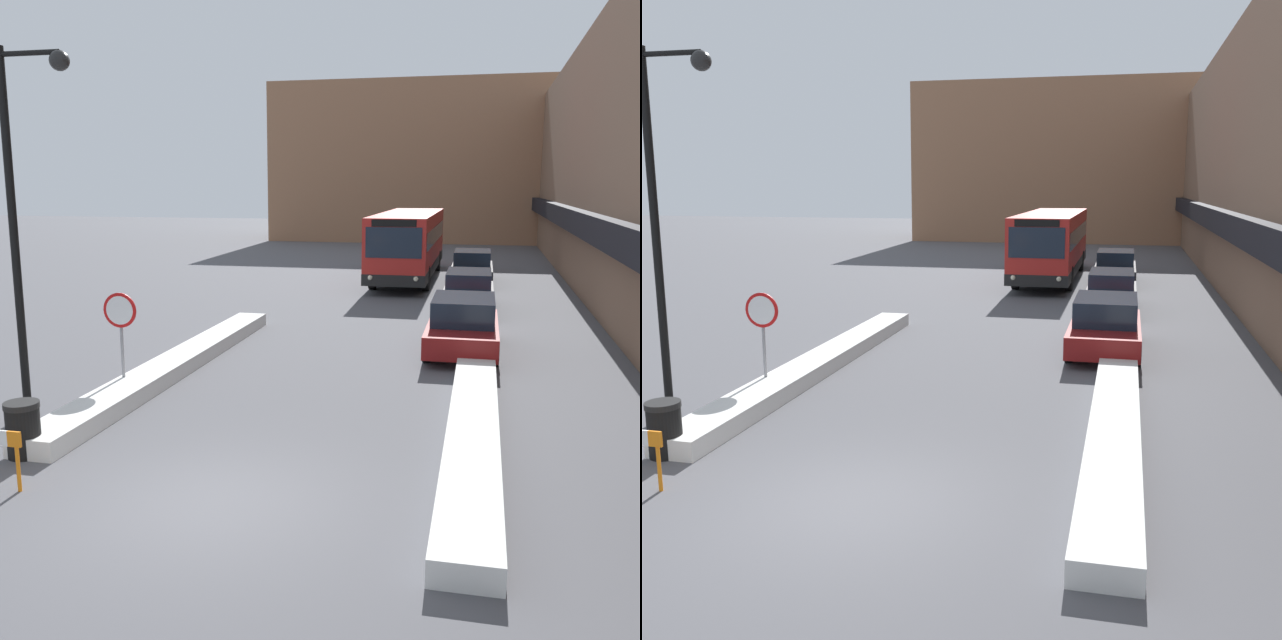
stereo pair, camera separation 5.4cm
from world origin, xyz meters
TOP-DOWN VIEW (x-y plane):
  - ground_plane at (0.00, 0.00)m, footprint 160.00×160.00m
  - building_backdrop_far at (0.00, 49.46)m, footprint 26.00×8.00m
  - snow_bank_left at (-3.60, 6.82)m, footprint 0.90×12.00m
  - snow_bank_right at (3.60, 4.85)m, footprint 0.90×12.74m
  - city_bus at (0.19, 25.07)m, footprint 2.59×11.88m
  - parked_car_front at (3.20, 10.44)m, footprint 1.91×4.50m
  - parked_car_middle at (3.20, 17.08)m, footprint 1.81×4.79m
  - parked_car_back at (3.20, 24.23)m, footprint 1.87×4.70m
  - stop_sign at (-3.92, 4.75)m, footprint 0.76×0.08m
  - street_lamp at (-4.76, 2.90)m, footprint 1.46×0.36m
  - trash_bin at (-3.78, 1.03)m, footprint 0.59×0.59m

SIDE VIEW (x-z plane):
  - ground_plane at x=0.00m, z-range 0.00..0.00m
  - snow_bank_right at x=3.60m, z-range 0.00..0.37m
  - snow_bank_left at x=-3.60m, z-range 0.00..0.37m
  - trash_bin at x=-3.78m, z-range 0.00..0.95m
  - parked_car_middle at x=3.20m, z-range 0.00..1.42m
  - parked_car_front at x=3.20m, z-range -0.01..1.49m
  - parked_car_back at x=3.20m, z-range 0.00..1.51m
  - stop_sign at x=-3.92m, z-range 0.50..2.74m
  - city_bus at x=0.19m, z-range 0.14..3.31m
  - street_lamp at x=-4.76m, z-range 0.79..7.77m
  - building_backdrop_far at x=0.00m, z-range 0.00..12.17m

